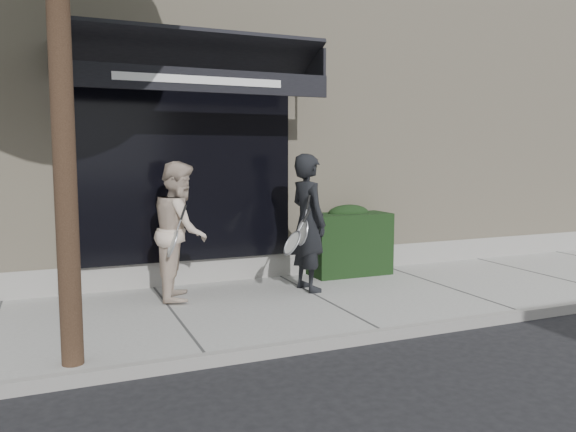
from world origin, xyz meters
name	(u,v)px	position (x,y,z in m)	size (l,w,h in m)	color
ground	(321,306)	(0.00, 0.00, 0.00)	(80.00, 80.00, 0.00)	black
sidewalk	(321,302)	(0.00, 0.00, 0.06)	(20.00, 3.00, 0.12)	gray
curb	(383,335)	(0.00, -1.55, 0.07)	(20.00, 0.10, 0.14)	gray
building_facade	(219,123)	(-0.01, 4.96, 2.74)	(14.30, 8.04, 5.64)	#B9AA8D
hedge	(348,241)	(1.10, 1.25, 0.66)	(1.30, 0.70, 1.14)	black
pedestrian_front	(308,223)	(0.03, 0.49, 1.10)	(0.78, 0.91, 1.96)	black
pedestrian_back	(180,230)	(-1.75, 0.74, 1.05)	(0.91, 1.05, 1.85)	beige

